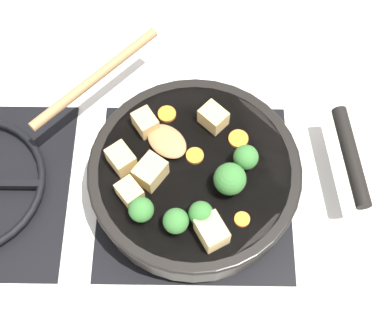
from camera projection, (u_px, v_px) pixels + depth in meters
ground_plane at (192, 191)px, 0.87m from camera, size 2.40×2.40×0.00m
front_burner_grate at (192, 188)px, 0.86m from camera, size 0.31×0.31×0.03m
skillet_pan at (193, 175)px, 0.82m from camera, size 0.32×0.42×0.06m
wooden_spoon at (121, 103)px, 0.83m from camera, size 0.25×0.25×0.02m
tofu_cube_center_large at (118, 159)px, 0.78m from camera, size 0.05×0.05×0.03m
tofu_cube_near_handle at (209, 232)px, 0.73m from camera, size 0.05×0.05×0.03m
tofu_cube_east_chunk at (143, 123)px, 0.81m from camera, size 0.05×0.04×0.03m
tofu_cube_west_chunk at (127, 192)px, 0.76m from camera, size 0.05×0.04×0.03m
tofu_cube_back_piece at (148, 172)px, 0.77m from camera, size 0.06×0.05×0.03m
tofu_cube_front_piece at (211, 117)px, 0.81m from camera, size 0.05×0.05×0.03m
broccoli_floret_near_spoon at (243, 157)px, 0.77m from camera, size 0.04×0.04×0.04m
broccoli_floret_center_top at (227, 179)px, 0.75m from camera, size 0.05×0.05×0.05m
broccoli_floret_east_rim at (198, 214)px, 0.74m from camera, size 0.03×0.03×0.04m
broccoli_floret_west_rim at (173, 221)px, 0.73m from camera, size 0.04×0.04×0.04m
broccoli_floret_north_edge at (138, 210)px, 0.74m from camera, size 0.04×0.04×0.04m
carrot_slice_orange_thin at (239, 219)px, 0.76m from camera, size 0.02×0.02×0.01m
carrot_slice_near_center at (236, 139)px, 0.81m from camera, size 0.03×0.03×0.01m
carrot_slice_edge_slice at (190, 156)px, 0.80m from camera, size 0.03×0.03×0.01m
carrot_slice_under_broccoli at (164, 114)px, 0.83m from camera, size 0.03×0.03×0.01m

